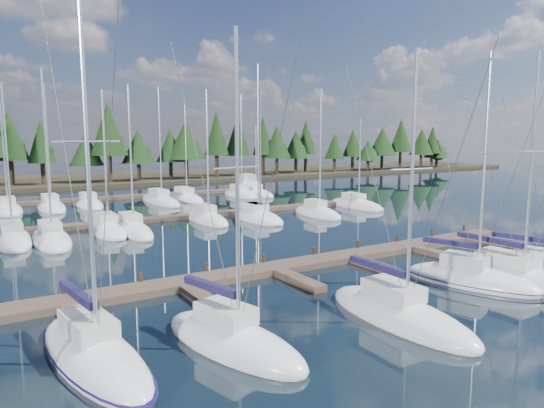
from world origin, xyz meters
TOP-DOWN VIEW (x-y plane):
  - ground at (0.00, 30.00)m, footprint 260.00×260.00m
  - far_shore at (0.00, 90.00)m, footprint 220.00×30.00m
  - main_dock at (0.00, 17.36)m, footprint 44.00×6.13m
  - back_docks at (0.00, 49.58)m, footprint 50.00×21.80m
  - front_sailboat_1 at (-12.17, 11.09)m, footprint 3.95×9.48m
  - front_sailboat_2 at (-7.17, 9.45)m, footprint 4.40×8.11m
  - front_sailboat_3 at (0.66, 7.99)m, footprint 2.85×8.75m
  - front_sailboat_4 at (8.31, 9.81)m, footprint 4.96×8.36m
  - front_sailboat_5 at (10.71, 8.66)m, footprint 3.25×10.22m
  - back_sailboat_rows at (0.65, 44.68)m, footprint 47.62×29.78m
  - motor_yacht_right at (19.05, 55.92)m, footprint 5.84×10.20m
  - tree_line at (-1.92, 80.15)m, footprint 183.62×11.27m

SIDE VIEW (x-z plane):
  - ground at x=0.00m, z-range 0.00..0.00m
  - back_docks at x=0.00m, z-range 0.00..0.40m
  - main_dock at x=0.00m, z-range -0.25..0.65m
  - back_sailboat_rows at x=0.65m, z-range -7.83..8.36m
  - front_sailboat_5 at x=10.71m, z-range -6.62..7.17m
  - front_sailboat_3 at x=0.66m, z-range -6.08..6.64m
  - front_sailboat_4 at x=8.31m, z-range -6.57..7.15m
  - front_sailboat_1 at x=-12.17m, z-range -7.17..7.76m
  - front_sailboat_2 at x=-7.17m, z-range -6.28..6.87m
  - far_shore at x=0.00m, z-range 0.00..0.60m
  - motor_yacht_right at x=19.05m, z-range -1.90..2.95m
  - tree_line at x=-1.92m, z-range 0.68..14.54m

